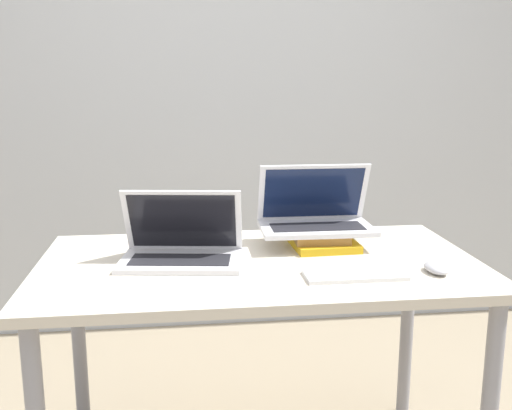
{
  "coord_description": "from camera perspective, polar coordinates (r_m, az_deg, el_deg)",
  "views": [
    {
      "loc": [
        -0.23,
        -1.41,
        1.34
      ],
      "look_at": [
        -0.01,
        0.38,
        0.95
      ],
      "focal_mm": 42.0,
      "sensor_mm": 36.0,
      "label": 1
    }
  ],
  "objects": [
    {
      "name": "book_stack",
      "position": [
        2.07,
        6.12,
        -3.16
      ],
      "size": [
        0.22,
        0.29,
        0.05
      ],
      "color": "gold",
      "rests_on": "desk"
    },
    {
      "name": "laptop_on_books",
      "position": [
        2.06,
        5.66,
        -1.05
      ],
      "size": [
        0.38,
        0.23,
        0.22
      ],
      "color": "silver",
      "rests_on": "book_stack"
    },
    {
      "name": "laptop_left",
      "position": [
        1.89,
        -7.11,
        -4.02
      ],
      "size": [
        0.4,
        0.28,
        0.23
      ],
      "color": "silver",
      "rests_on": "desk"
    },
    {
      "name": "desk",
      "position": [
        1.92,
        0.32,
        -7.84
      ],
      "size": [
        1.38,
        0.76,
        0.77
      ],
      "color": "beige",
      "rests_on": "ground_plane"
    },
    {
      "name": "mouse",
      "position": [
        1.86,
        16.79,
        -5.76
      ],
      "size": [
        0.06,
        0.11,
        0.03
      ],
      "color": "#B2B2B7",
      "rests_on": "desk"
    },
    {
      "name": "wireless_keyboard",
      "position": [
        1.77,
        9.41,
        -6.56
      ],
      "size": [
        0.29,
        0.11,
        0.01
      ],
      "color": "white",
      "rests_on": "desk"
    },
    {
      "name": "wall_back",
      "position": [
        3.14,
        -2.87,
        12.32
      ],
      "size": [
        8.0,
        0.05,
        2.7
      ],
      "color": "silver",
      "rests_on": "ground_plane"
    }
  ]
}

